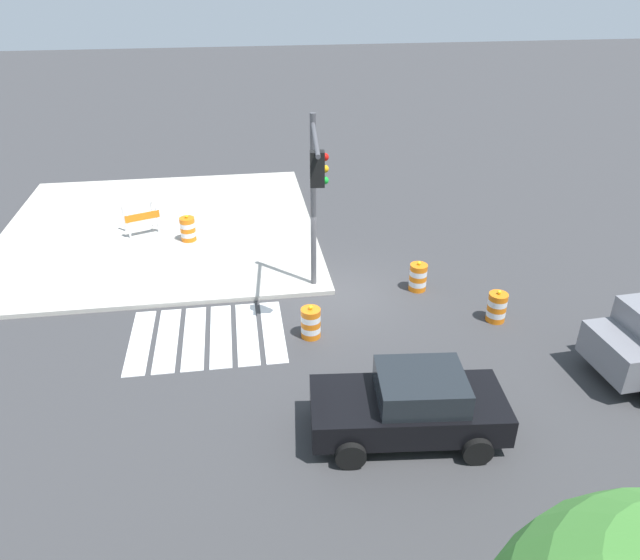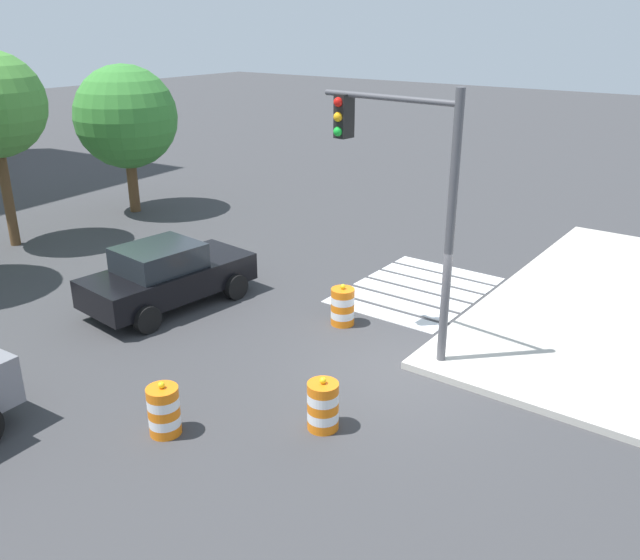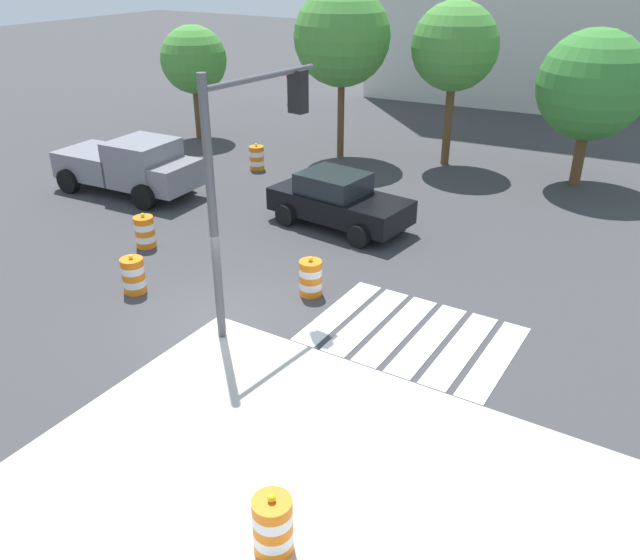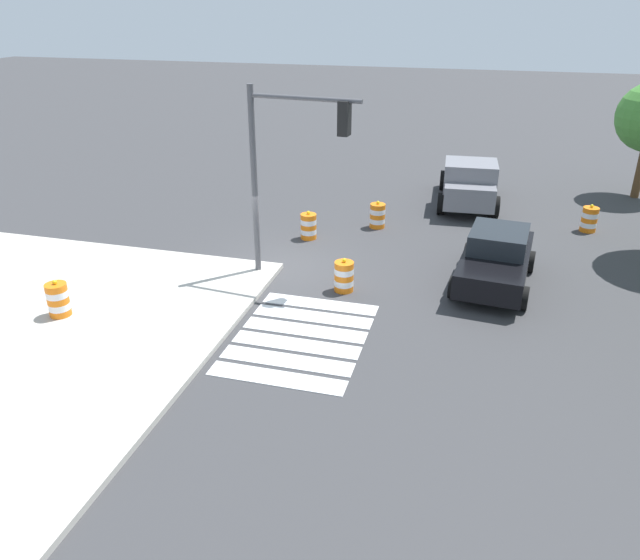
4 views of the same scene
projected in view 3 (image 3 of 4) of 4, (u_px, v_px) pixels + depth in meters
The scene contains 14 objects.
ground_plane at pixel (219, 322), 14.86m from camera, with size 120.00×120.00×0.00m, color #38383A.
crosswalk_stripes at pixel (412, 334), 14.35m from camera, with size 4.35×3.20×0.02m.
sports_car at pixel (338, 200), 19.62m from camera, with size 4.46×2.47×1.63m.
pickup_truck at pixel (132, 166), 22.17m from camera, with size 5.26×2.59×1.92m.
traffic_barrel_near_corner at pixel (257, 158), 24.82m from camera, with size 0.56×0.56×1.02m.
traffic_barrel_crosswalk_end at pixel (133, 275), 15.95m from camera, with size 0.56×0.56×1.02m.
traffic_barrel_median_near at pixel (311, 278), 15.83m from camera, with size 0.56×0.56×1.02m.
traffic_barrel_median_far at pixel (145, 232), 18.39m from camera, with size 0.56×0.56×1.02m.
traffic_barrel_on_sidewalk at pixel (273, 525), 8.87m from camera, with size 0.56×0.56×1.02m.
traffic_light_pole at pixel (249, 154), 13.15m from camera, with size 0.55×3.28×5.50m.
street_tree_streetside_near at pixel (194, 60), 27.67m from camera, with size 2.81×2.81×4.77m.
street_tree_streetside_mid at pixel (342, 37), 24.43m from camera, with size 3.67×3.67×6.46m.
street_tree_streetside_far at pixel (455, 47), 23.64m from camera, with size 3.19×3.19×6.01m.
street_tree_corner_lot at pixel (592, 85), 21.84m from camera, with size 3.68×3.68×5.34m.
Camera 3 is at (8.67, -9.67, 7.64)m, focal length 36.48 mm.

